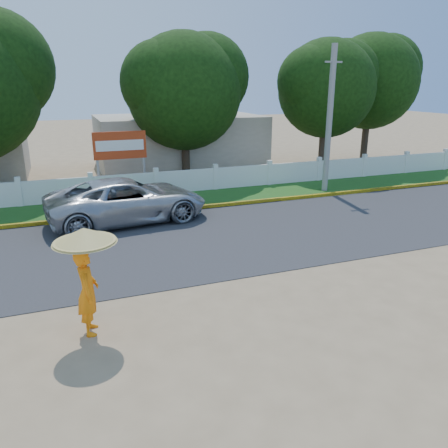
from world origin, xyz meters
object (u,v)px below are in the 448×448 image
vehicle (128,200)px  billboard (120,149)px  utility_pole (329,121)px  monk_with_parasol (86,266)px

vehicle → billboard: bearing=-12.4°
billboard → vehicle: bearing=-95.5°
billboard → utility_pole: bearing=-19.0°
utility_pole → vehicle: size_ratio=1.13×
billboard → monk_with_parasol: bearing=-101.1°
vehicle → billboard: billboard is taller
monk_with_parasol → billboard: size_ratio=0.80×
utility_pole → billboard: bearing=161.0°
utility_pole → monk_with_parasol: 15.28m
monk_with_parasol → utility_pole: bearing=38.1°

